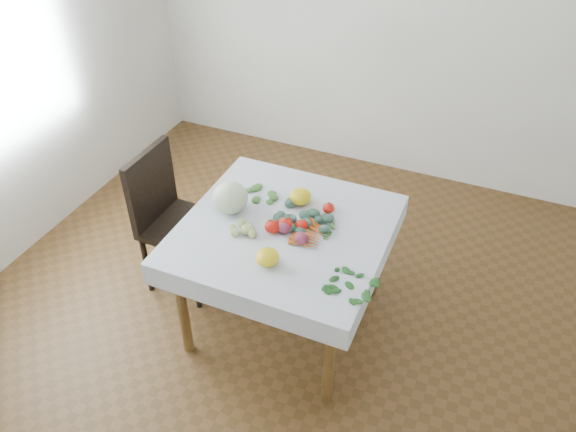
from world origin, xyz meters
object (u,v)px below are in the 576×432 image
object	(u,v)px
chair	(169,212)
carrot_bunch	(311,234)
heirloom_back	(300,197)
cabbage	(230,198)
table	(285,241)

from	to	relation	value
chair	carrot_bunch	world-z (taller)	chair
chair	heirloom_back	bearing A→B (deg)	11.39
heirloom_back	carrot_bunch	world-z (taller)	heirloom_back
chair	carrot_bunch	distance (m)	1.02
cabbage	heirloom_back	size ratio (longest dim) A/B	1.56
chair	heirloom_back	size ratio (longest dim) A/B	7.49
cabbage	chair	bearing A→B (deg)	173.42
table	chair	distance (m)	0.84
table	chair	bearing A→B (deg)	174.62
chair	heirloom_back	distance (m)	0.88
table	carrot_bunch	distance (m)	0.20
cabbage	heirloom_back	bearing A→B (deg)	33.40
cabbage	heirloom_back	distance (m)	0.41
carrot_bunch	table	bearing A→B (deg)	176.22
chair	carrot_bunch	size ratio (longest dim) A/B	3.65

